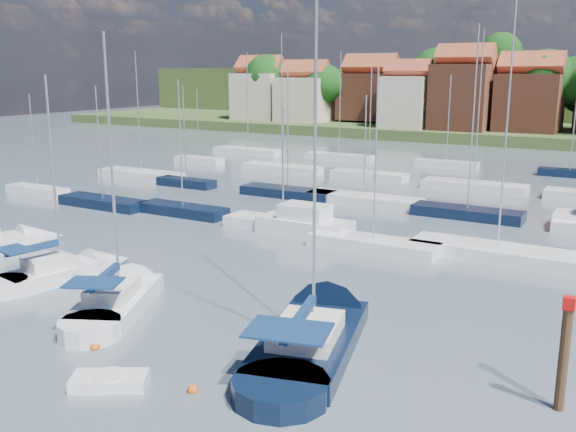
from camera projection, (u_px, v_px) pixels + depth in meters
The scene contains 11 objects.
ground at pixel (455, 196), 60.96m from camera, with size 260.00×260.00×0.00m, color #485461.
sailboat_left at pixel (68, 271), 37.02m from camera, with size 3.99×9.34×12.44m.
sailboat_centre at pixel (125, 295), 33.18m from camera, with size 7.14×10.95×14.66m.
sailboat_navy at pixel (320, 326), 29.19m from camera, with size 6.96×14.25×18.97m.
sailboat_far at pixel (0, 244), 43.01m from camera, with size 5.76×9.73×12.65m.
tender at pixel (110, 381), 24.29m from camera, with size 3.10×2.59×0.61m.
timber_piling at pixel (561, 379), 22.47m from camera, with size 0.40×0.40×6.47m.
buoy_c at pixel (95, 349), 27.66m from camera, with size 0.49×0.49×0.49m, color #D85914.
buoy_d at pixel (193, 392), 23.94m from camera, with size 0.42×0.42×0.42m, color #D85914.
buoy_e at pixel (311, 308), 32.35m from camera, with size 0.50×0.50×0.50m, color beige.
marina_field at pixel (461, 203), 55.84m from camera, with size 79.62×41.41×15.93m.
Camera 1 is at (16.46, -19.69, 11.77)m, focal length 40.00 mm.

